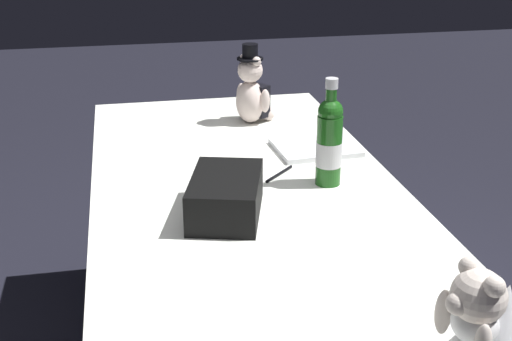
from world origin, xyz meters
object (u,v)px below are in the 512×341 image
Objects in this scene: teddy_bear_groom at (252,92)px; champagne_bottle at (329,141)px; gift_case_black at (226,196)px; guestbook at (315,148)px; signing_pen at (280,173)px; teddy_bear_bride at (480,340)px.

teddy_bear_groom is 0.62m from champagne_bottle.
guestbook is at bearing 139.00° from gift_case_black.
teddy_bear_groom is 1.12× the size of guestbook.
signing_pen is 0.24m from guestbook.
gift_case_black is 1.22× the size of guestbook.
champagne_bottle is 1.20× the size of guestbook.
champagne_bottle is 0.36m from gift_case_black.
champagne_bottle reaches higher than gift_case_black.
guestbook is (0.34, 0.15, -0.10)m from teddy_bear_groom.
signing_pen is 0.35× the size of gift_case_black.
champagne_bottle reaches higher than teddy_bear_groom.
teddy_bear_groom is 1.52m from teddy_bear_bride.
champagne_bottle is 2.82× the size of signing_pen.
guestbook is at bearing 138.39° from signing_pen.
signing_pen is at bearing 139.49° from gift_case_black.
signing_pen is 0.31m from gift_case_black.
teddy_bear_bride is 0.78× the size of champagne_bottle.
gift_case_black is 0.56m from guestbook.
gift_case_black is (0.24, -0.20, 0.05)m from signing_pen.
champagne_bottle is at bearing 9.57° from teddy_bear_groom.
signing_pen is (-0.09, -0.12, -0.13)m from champagne_bottle.
teddy_bear_groom is 0.38m from guestbook.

